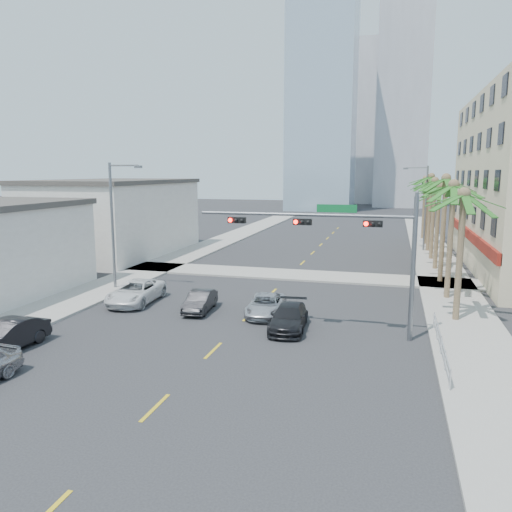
{
  "coord_description": "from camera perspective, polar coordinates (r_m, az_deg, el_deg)",
  "views": [
    {
      "loc": [
        7.94,
        -17.17,
        8.36
      ],
      "look_at": [
        0.3,
        10.55,
        3.5
      ],
      "focal_mm": 35.0,
      "sensor_mm": 36.0,
      "label": 1
    }
  ],
  "objects": [
    {
      "name": "car_lane_left",
      "position": [
        30.54,
        -6.41,
        -5.16
      ],
      "size": [
        1.65,
        3.84,
        1.23
      ],
      "primitive_type": "imported",
      "rotation": [
        0.0,
        0.0,
        0.09
      ],
      "color": "black",
      "rests_on": "ground"
    },
    {
      "name": "sidewalk_left",
      "position": [
        42.99,
        -12.57,
        -1.75
      ],
      "size": [
        4.0,
        120.0,
        0.15
      ],
      "primitive_type": "cube",
      "color": "gray",
      "rests_on": "ground"
    },
    {
      "name": "building_left_far",
      "position": [
        53.07,
        -15.85,
        4.08
      ],
      "size": [
        11.0,
        18.0,
        7.2
      ],
      "primitive_type": "cube",
      "color": "beige",
      "rests_on": "ground"
    },
    {
      "name": "palm_tree_3",
      "position": [
        44.94,
        20.24,
        7.38
      ],
      "size": [
        4.8,
        4.8,
        7.8
      ],
      "color": "brown",
      "rests_on": "ground"
    },
    {
      "name": "tower_far_right",
      "position": [
        129.01,
        16.56,
        18.87
      ],
      "size": [
        12.0,
        12.0,
        60.0
      ],
      "primitive_type": "cube",
      "color": "#ADADB2",
      "rests_on": "ground"
    },
    {
      "name": "ground",
      "position": [
        20.68,
        -8.88,
        -14.37
      ],
      "size": [
        260.0,
        260.0,
        0.0
      ],
      "primitive_type": "plane",
      "color": "#262628",
      "rests_on": "ground"
    },
    {
      "name": "palm_tree_2",
      "position": [
        39.75,
        20.9,
        8.13
      ],
      "size": [
        4.8,
        4.8,
        8.52
      ],
      "color": "brown",
      "rests_on": "ground"
    },
    {
      "name": "palm_tree_5",
      "position": [
        55.3,
        19.41,
        8.45
      ],
      "size": [
        4.8,
        4.8,
        8.52
      ],
      "color": "brown",
      "rests_on": "ground"
    },
    {
      "name": "palm_tree_1",
      "position": [
        34.58,
        21.66,
        7.38
      ],
      "size": [
        4.8,
        4.8,
        8.16
      ],
      "color": "brown",
      "rests_on": "ground"
    },
    {
      "name": "sidewalk_cross",
      "position": [
        40.82,
        3.86,
        -2.14
      ],
      "size": [
        80.0,
        4.0,
        0.15
      ],
      "primitive_type": "cube",
      "color": "gray",
      "rests_on": "ground"
    },
    {
      "name": "palm_tree_6",
      "position": [
        60.5,
        19.05,
        7.87
      ],
      "size": [
        4.8,
        4.8,
        7.8
      ],
      "color": "brown",
      "rests_on": "ground"
    },
    {
      "name": "streetlight_right",
      "position": [
        55.36,
        18.63,
        5.67
      ],
      "size": [
        2.55,
        0.25,
        9.0
      ],
      "color": "slate",
      "rests_on": "ground"
    },
    {
      "name": "car_lane_right",
      "position": [
        26.99,
        3.77,
        -7.03
      ],
      "size": [
        2.15,
        4.6,
        1.3
      ],
      "primitive_type": "imported",
      "rotation": [
        0.0,
        0.0,
        0.07
      ],
      "color": "black",
      "rests_on": "ground"
    },
    {
      "name": "tower_far_center",
      "position": [
        143.15,
        11.32,
        14.48
      ],
      "size": [
        16.0,
        16.0,
        42.0
      ],
      "primitive_type": "cube",
      "color": "#ADADB2",
      "rests_on": "ground"
    },
    {
      "name": "car_parked_mid",
      "position": [
        26.56,
        -26.6,
        -8.18
      ],
      "size": [
        1.75,
        4.43,
        1.43
      ],
      "primitive_type": "imported",
      "rotation": [
        0.0,
        0.0,
        -0.05
      ],
      "color": "black",
      "rests_on": "ground"
    },
    {
      "name": "palm_tree_0",
      "position": [
        29.43,
        22.68,
        6.37
      ],
      "size": [
        4.8,
        4.8,
        7.8
      ],
      "color": "brown",
      "rests_on": "ground"
    },
    {
      "name": "palm_tree_7",
      "position": [
        65.68,
        18.8,
        8.28
      ],
      "size": [
        4.8,
        4.8,
        8.16
      ],
      "color": "brown",
      "rests_on": "ground"
    },
    {
      "name": "sidewalk_right",
      "position": [
        38.3,
        21.14,
        -3.56
      ],
      "size": [
        4.0,
        120.0,
        0.15
      ],
      "primitive_type": "cube",
      "color": "gray",
      "rests_on": "ground"
    },
    {
      "name": "palm_tree_4",
      "position": [
        50.12,
        19.78,
        7.97
      ],
      "size": [
        4.8,
        4.8,
        8.16
      ],
      "color": "brown",
      "rests_on": "ground"
    },
    {
      "name": "streetlight_left",
      "position": [
        36.62,
        -15.85,
        4.06
      ],
      "size": [
        2.55,
        0.25,
        9.0
      ],
      "color": "slate",
      "rests_on": "ground"
    },
    {
      "name": "car_parked_far",
      "position": [
        33.12,
        -13.57,
        -4.02
      ],
      "size": [
        2.69,
        5.31,
        1.44
      ],
      "primitive_type": "imported",
      "rotation": [
        0.0,
        0.0,
        0.06
      ],
      "color": "white",
      "rests_on": "ground"
    },
    {
      "name": "traffic_signal_mast",
      "position": [
        25.43,
        10.42,
        1.98
      ],
      "size": [
        11.12,
        0.54,
        7.2
      ],
      "color": "slate",
      "rests_on": "ground"
    },
    {
      "name": "guardrail",
      "position": [
        24.53,
        20.38,
        -9.3
      ],
      "size": [
        0.08,
        8.08,
        1.0
      ],
      "color": "silver",
      "rests_on": "ground"
    },
    {
      "name": "car_lane_center",
      "position": [
        29.54,
        1.14,
        -5.62
      ],
      "size": [
        2.41,
        4.54,
        1.21
      ],
      "primitive_type": "imported",
      "rotation": [
        0.0,
        0.0,
        0.09
      ],
      "color": "silver",
      "rests_on": "ground"
    },
    {
      "name": "tower_far_left",
      "position": [
        114.37,
        7.59,
        17.37
      ],
      "size": [
        14.0,
        14.0,
        48.0
      ],
      "primitive_type": "cube",
      "color": "#99B2C6",
      "rests_on": "ground"
    }
  ]
}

